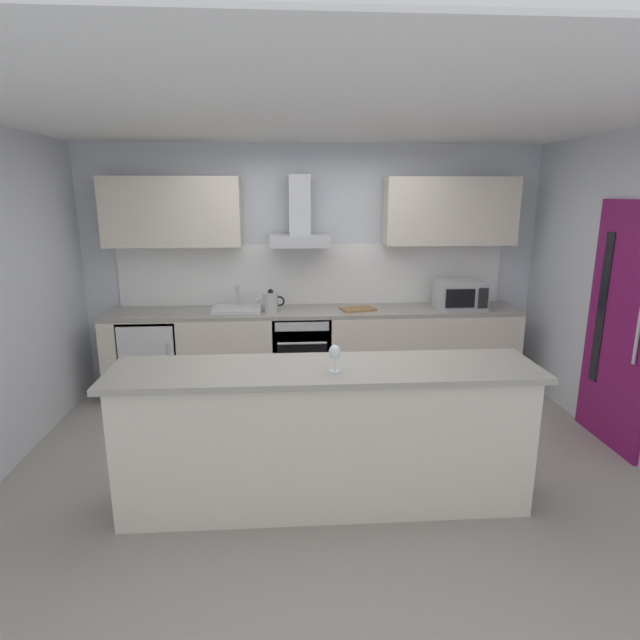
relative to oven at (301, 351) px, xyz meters
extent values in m
cube|color=gray|center=(0.15, -1.41, -0.47)|extent=(5.91, 4.52, 0.02)
cube|color=white|center=(0.15, -1.41, 2.15)|extent=(5.91, 4.52, 0.02)
cube|color=silver|center=(0.15, 0.41, 0.84)|extent=(5.91, 0.12, 2.60)
cube|color=silver|center=(2.66, -1.41, 0.84)|extent=(0.12, 4.52, 2.60)
cube|color=white|center=(0.15, 0.33, 0.77)|extent=(4.17, 0.02, 0.66)
cube|color=beige|center=(0.15, 0.03, -0.03)|extent=(4.32, 0.60, 0.86)
cube|color=#9E998E|center=(0.15, 0.03, 0.42)|extent=(4.32, 0.60, 0.04)
cube|color=beige|center=(0.09, -2.09, 0.02)|extent=(2.71, 0.52, 0.96)
cube|color=#9E998E|center=(0.09, -2.09, 0.52)|extent=(2.81, 0.64, 0.04)
cube|color=beige|center=(-1.30, 0.18, 1.45)|extent=(1.38, 0.32, 0.70)
cube|color=beige|center=(1.59, 0.18, 1.45)|extent=(1.38, 0.32, 0.70)
cube|color=#7A1456|center=(2.59, -1.35, 0.56)|extent=(0.04, 0.85, 2.05)
cube|color=black|center=(2.56, -1.11, 0.67)|extent=(0.01, 0.11, 1.31)
cylinder|color=#B7BABC|center=(2.55, -1.62, 0.56)|extent=(0.03, 0.03, 0.45)
cube|color=slate|center=(0.00, 0.01, 0.00)|extent=(0.60, 0.56, 0.80)
cube|color=black|center=(0.00, -0.29, -0.06)|extent=(0.50, 0.02, 0.48)
cube|color=#B7BABC|center=(0.00, -0.29, 0.34)|extent=(0.54, 0.02, 0.09)
cylinder|color=#B7BABC|center=(0.00, -0.32, 0.18)|extent=(0.49, 0.02, 0.02)
cube|color=white|center=(-1.55, 0.01, -0.04)|extent=(0.58, 0.56, 0.85)
cube|color=silver|center=(-1.55, -0.28, -0.04)|extent=(0.55, 0.02, 0.80)
cylinder|color=#B7BABC|center=(-1.33, -0.30, 0.01)|extent=(0.02, 0.02, 0.38)
cube|color=#B7BABC|center=(1.68, -0.02, 0.59)|extent=(0.50, 0.36, 0.30)
cube|color=black|center=(1.62, -0.21, 0.59)|extent=(0.30, 0.02, 0.19)
cube|color=black|center=(1.86, -0.21, 0.59)|extent=(0.10, 0.01, 0.21)
cube|color=silver|center=(-0.66, 0.01, 0.46)|extent=(0.50, 0.40, 0.04)
cylinder|color=#B7BABC|center=(-0.66, 0.13, 0.57)|extent=(0.03, 0.03, 0.26)
cylinder|color=#B7BABC|center=(-0.66, 0.05, 0.69)|extent=(0.03, 0.16, 0.03)
cylinder|color=#B7BABC|center=(-0.31, -0.03, 0.54)|extent=(0.15, 0.15, 0.20)
sphere|color=black|center=(-0.31, -0.03, 0.65)|extent=(0.06, 0.06, 0.06)
cone|color=#B7BABC|center=(-0.41, -0.03, 0.58)|extent=(0.09, 0.04, 0.07)
torus|color=black|center=(-0.22, -0.03, 0.55)|extent=(0.11, 0.02, 0.11)
cube|color=#B7BABC|center=(0.00, 0.11, 1.16)|extent=(0.62, 0.45, 0.12)
cube|color=#B7BABC|center=(0.00, 0.16, 1.52)|extent=(0.22, 0.22, 0.60)
cylinder|color=silver|center=(0.14, -2.19, 0.54)|extent=(0.07, 0.07, 0.01)
cylinder|color=silver|center=(0.14, -2.19, 0.59)|extent=(0.01, 0.01, 0.09)
ellipsoid|color=silver|center=(0.14, -2.19, 0.67)|extent=(0.08, 0.08, 0.10)
cube|color=#9E7247|center=(0.60, -0.02, 0.45)|extent=(0.38, 0.30, 0.02)
camera|label=1|loc=(-0.16, -5.29, 1.64)|focal=29.10mm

